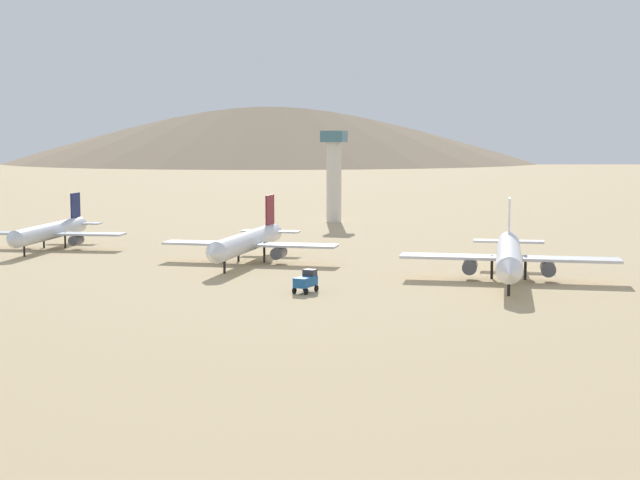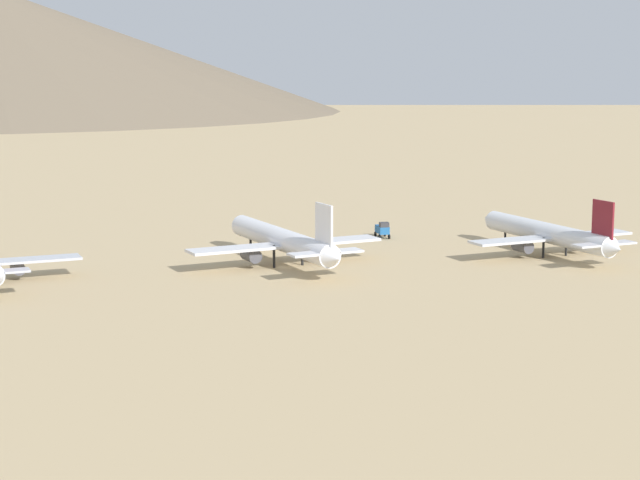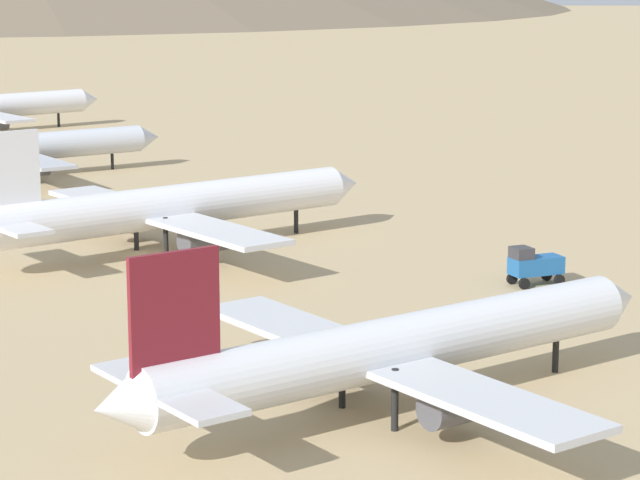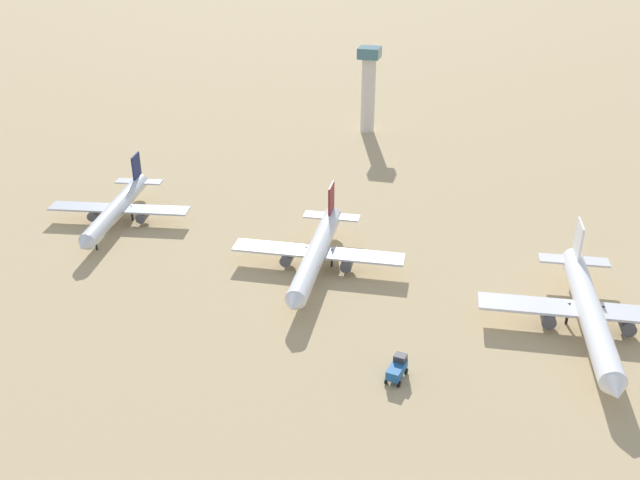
% 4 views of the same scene
% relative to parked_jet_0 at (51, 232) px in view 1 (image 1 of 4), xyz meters
% --- Properties ---
extents(ground_plane, '(1800.00, 1800.00, 0.00)m').
position_rel_parked_jet_0_xyz_m(ground_plane, '(17.83, 112.58, -4.31)').
color(ground_plane, tan).
extents(parked_jet_0, '(44.30, 36.23, 12.81)m').
position_rel_parked_jet_0_xyz_m(parked_jet_0, '(0.00, 0.00, 0.00)').
color(parked_jet_0, silver).
rests_on(parked_jet_0, ground).
extents(parked_jet_1, '(47.69, 38.77, 13.75)m').
position_rel_parked_jet_0_xyz_m(parked_jet_1, '(10.58, 55.33, 0.32)').
color(parked_jet_1, silver).
rests_on(parked_jet_1, ground).
extents(parked_jet_2, '(50.77, 41.34, 14.64)m').
position_rel_parked_jet_0_xyz_m(parked_jet_2, '(20.67, 111.59, 0.61)').
color(parked_jet_2, white).
rests_on(parked_jet_2, ground).
extents(service_truck, '(5.51, 3.47, 3.90)m').
position_rel_parked_jet_0_xyz_m(service_truck, '(44.01, 78.94, -2.23)').
color(service_truck, '#1E5999').
rests_on(service_truck, ground).
extents(control_tower, '(7.20, 7.20, 29.34)m').
position_rel_parked_jet_0_xyz_m(control_tower, '(-91.40, 45.77, 12.07)').
color(control_tower, beige).
rests_on(control_tower, ground).
extents(desert_hill_1, '(636.15, 636.15, 101.95)m').
position_rel_parked_jet_0_xyz_m(desert_hill_1, '(-874.71, -249.65, 46.66)').
color(desert_hill_1, '#847056').
rests_on(desert_hill_1, ground).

